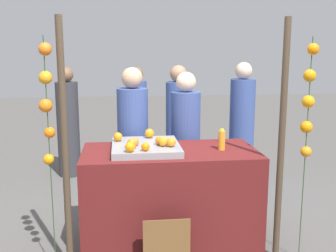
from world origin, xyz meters
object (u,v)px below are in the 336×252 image
Objects in this scene: stall_counter at (170,196)px; orange_1 at (172,142)px; juice_bottle at (222,140)px; orange_0 at (135,142)px; vendor_right at (185,149)px; chalkboard_sign at (167,247)px; vendor_left at (133,149)px.

orange_1 is at bearing -88.39° from stall_counter.
orange_0 is at bearing 179.81° from juice_bottle.
vendor_right reaches higher than stall_counter.
orange_0 is 0.34m from orange_1.
chalkboard_sign is (0.23, -0.54, -0.77)m from orange_0.
juice_bottle is at bearing 8.98° from orange_1.
stall_counter reaches higher than chalkboard_sign.
vendor_right reaches higher than orange_1.
juice_bottle reaches higher than orange_0.
orange_0 is 0.92× the size of orange_1.
vendor_left reaches higher than orange_1.
chalkboard_sign is at bearing -136.84° from juice_bottle.
juice_bottle is 0.12× the size of vendor_left.
stall_counter is 8.18× the size of juice_bottle.
orange_1 is 0.48m from juice_bottle.
juice_bottle is at bearing 43.16° from chalkboard_sign.
orange_1 is at bearing -66.50° from vendor_left.
orange_0 is at bearing -130.19° from vendor_right.
orange_1 is at bearing -108.04° from vendor_right.
chalkboard_sign is 0.31× the size of vendor_right.
chalkboard_sign is at bearing -101.96° from orange_1.
orange_0 is at bearing 112.79° from chalkboard_sign.
orange_0 is 0.97m from chalkboard_sign.
chalkboard_sign is at bearing -79.42° from vendor_left.
chalkboard_sign is (-0.58, -0.54, -0.76)m from juice_bottle.
vendor_right is (0.57, 0.68, -0.26)m from orange_0.
orange_1 is 0.05× the size of vendor_left.
chalkboard_sign is 1.37m from vendor_right.
stall_counter is 0.75m from vendor_right.
chalkboard_sign is at bearing -105.76° from vendor_right.
chalkboard_sign is (-0.10, -0.46, -0.77)m from orange_1.
juice_bottle is at bearing -0.19° from orange_0.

